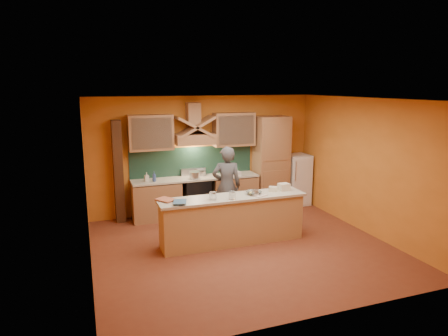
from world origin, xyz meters
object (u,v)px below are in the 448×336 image
object	(u,v)px
stove	(196,196)
fridge	(297,179)
person	(227,186)
kitchen_scale	(255,193)
mixing_bowl	(254,193)

from	to	relation	value
stove	fridge	bearing A→B (deg)	0.00
person	kitchen_scale	world-z (taller)	person
mixing_bowl	kitchen_scale	bearing A→B (deg)	-90.29
fridge	kitchen_scale	size ratio (longest dim) A/B	12.24
stove	mixing_bowl	distance (m)	2.09
fridge	mixing_bowl	xyz separation A→B (m)	(-2.07, -1.92, 0.33)
fridge	mixing_bowl	distance (m)	2.84
person	mixing_bowl	distance (m)	1.07
fridge	stove	bearing A→B (deg)	180.00
kitchen_scale	person	bearing A→B (deg)	93.04
fridge	kitchen_scale	world-z (taller)	fridge
fridge	person	size ratio (longest dim) A/B	0.74
stove	person	world-z (taller)	person
stove	fridge	xyz separation A→B (m)	(2.70, 0.00, 0.20)
mixing_bowl	fridge	bearing A→B (deg)	42.94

